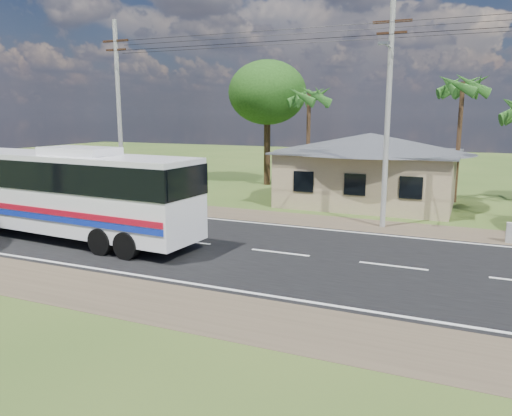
% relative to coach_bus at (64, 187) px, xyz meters
% --- Properties ---
extents(ground, '(120.00, 120.00, 0.00)m').
position_rel_coach_bus_xyz_m(ground, '(9.73, 1.64, -2.39)').
color(ground, '#2E4A1A').
rests_on(ground, ground).
extents(road, '(120.00, 16.00, 0.03)m').
position_rel_coach_bus_xyz_m(road, '(9.73, 1.64, -2.38)').
color(road, black).
rests_on(road, ground).
extents(house, '(12.40, 10.00, 5.00)m').
position_rel_coach_bus_xyz_m(house, '(10.73, 14.64, 0.26)').
color(house, tan).
rests_on(house, ground).
extents(utility_poles, '(32.80, 2.22, 11.00)m').
position_rel_coach_bus_xyz_m(utility_poles, '(12.40, 8.13, 3.38)').
color(utility_poles, '#9E9E99').
rests_on(utility_poles, ground).
extents(palm_mid, '(2.80, 2.80, 8.20)m').
position_rel_coach_bus_xyz_m(palm_mid, '(15.73, 17.14, 4.77)').
color(palm_mid, '#47301E').
rests_on(palm_mid, ground).
extents(palm_far, '(2.80, 2.80, 7.70)m').
position_rel_coach_bus_xyz_m(palm_far, '(5.73, 17.64, 4.29)').
color(palm_far, '#47301E').
rests_on(palm_far, ground).
extents(tree_behind_house, '(6.00, 6.00, 9.61)m').
position_rel_coach_bus_xyz_m(tree_behind_house, '(1.73, 19.64, 4.73)').
color(tree_behind_house, '#47301E').
rests_on(tree_behind_house, ground).
extents(coach_bus, '(13.60, 3.72, 4.17)m').
position_rel_coach_bus_xyz_m(coach_bus, '(0.00, 0.00, 0.00)').
color(coach_bus, white).
rests_on(coach_bus, ground).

